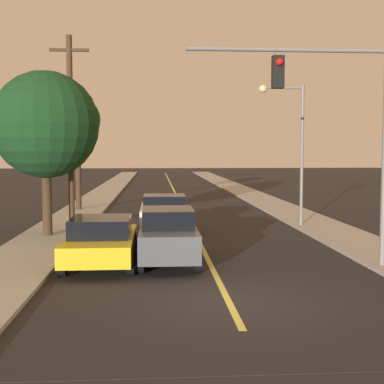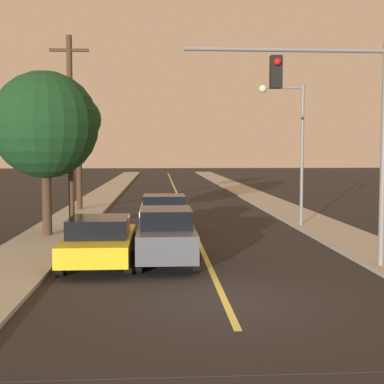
% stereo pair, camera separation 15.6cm
% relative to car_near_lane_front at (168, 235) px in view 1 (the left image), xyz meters
% --- Properties ---
extents(ground_plane, '(200.00, 200.00, 0.00)m').
position_rel_car_near_lane_front_xyz_m(ground_plane, '(1.27, -4.33, -0.86)').
color(ground_plane, black).
extents(road_surface, '(9.06, 80.00, 0.01)m').
position_rel_car_near_lane_front_xyz_m(road_surface, '(1.27, 31.67, -0.86)').
color(road_surface, black).
rests_on(road_surface, ground).
extents(sidewalk_left, '(2.50, 80.00, 0.12)m').
position_rel_car_near_lane_front_xyz_m(sidewalk_left, '(-4.51, 31.67, -0.80)').
color(sidewalk_left, '#9E998E').
rests_on(sidewalk_left, ground).
extents(sidewalk_right, '(2.50, 80.00, 0.12)m').
position_rel_car_near_lane_front_xyz_m(sidewalk_right, '(7.05, 31.67, -0.80)').
color(sidewalk_right, '#9E998E').
rests_on(sidewalk_right, ground).
extents(car_near_lane_front, '(1.84, 4.34, 1.69)m').
position_rel_car_near_lane_front_xyz_m(car_near_lane_front, '(0.00, 0.00, 0.00)').
color(car_near_lane_front, '#474C51').
rests_on(car_near_lane_front, ground).
extents(car_near_lane_second, '(2.09, 4.02, 1.59)m').
position_rel_car_near_lane_front_xyz_m(car_near_lane_second, '(0.00, 6.34, -0.06)').
color(car_near_lane_second, white).
rests_on(car_near_lane_second, ground).
extents(car_outer_lane_front, '(2.07, 4.54, 1.46)m').
position_rel_car_near_lane_front_xyz_m(car_outer_lane_front, '(-1.99, -0.15, -0.11)').
color(car_outer_lane_front, gold).
rests_on(car_outer_lane_front, ground).
extents(traffic_signal_mast, '(5.80, 0.42, 6.36)m').
position_rel_car_near_lane_front_xyz_m(traffic_signal_mast, '(4.84, -1.22, 3.63)').
color(traffic_signal_mast, slate).
rests_on(traffic_signal_mast, ground).
extents(streetlamp_right, '(2.04, 0.36, 6.23)m').
position_rel_car_near_lane_front_xyz_m(streetlamp_right, '(5.62, 7.30, 3.35)').
color(streetlamp_right, slate).
rests_on(streetlamp_right, ground).
extents(utility_pole_left, '(1.60, 0.24, 8.04)m').
position_rel_car_near_lane_front_xyz_m(utility_pole_left, '(-3.86, 6.39, 3.44)').
color(utility_pole_left, '#422D1E').
rests_on(utility_pole_left, ground).
extents(tree_left_near, '(4.17, 4.17, 6.42)m').
position_rel_car_near_lane_front_xyz_m(tree_left_near, '(-4.63, 5.14, 3.57)').
color(tree_left_near, '#3D2B1C').
rests_on(tree_left_near, ground).
extents(tree_left_far, '(2.59, 2.59, 6.40)m').
position_rel_car_near_lane_front_xyz_m(tree_left_far, '(-4.75, 14.71, 4.29)').
color(tree_left_far, '#3D2B1C').
rests_on(tree_left_far, ground).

